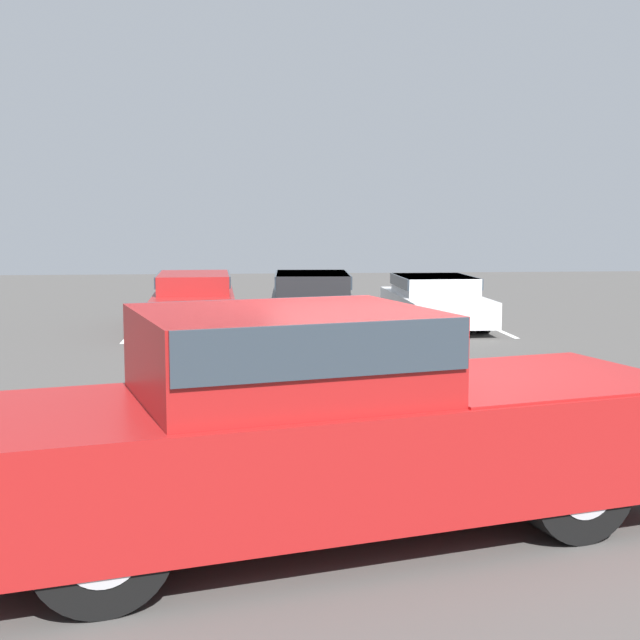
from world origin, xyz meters
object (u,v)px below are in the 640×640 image
at_px(pickup_truck, 322,423).
at_px(parked_sedan_c, 435,299).
at_px(parked_sedan_a, 194,299).
at_px(parked_sedan_b, 312,299).

height_order(pickup_truck, parked_sedan_c, pickup_truck).
bearing_deg(parked_sedan_a, parked_sedan_c, 87.42).
relative_size(parked_sedan_a, parked_sedan_b, 1.03).
xyz_separation_m(parked_sedan_a, parked_sedan_b, (2.59, -0.15, -0.01)).
bearing_deg(parked_sedan_c, parked_sedan_b, -89.00).
xyz_separation_m(parked_sedan_a, parked_sedan_c, (5.35, -0.10, -0.05)).
bearing_deg(parked_sedan_b, pickup_truck, -1.11).
height_order(pickup_truck, parked_sedan_b, pickup_truck).
bearing_deg(pickup_truck, parked_sedan_b, 70.34).
distance_m(pickup_truck, parked_sedan_a, 12.99).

